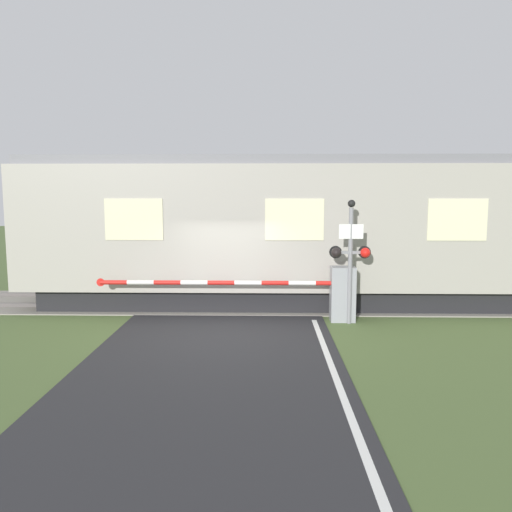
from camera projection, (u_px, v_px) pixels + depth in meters
The scene contains 5 objects.
ground_plane at pixel (223, 331), 11.48m from camera, with size 80.00×80.00×0.00m, color #4C6033.
track_bed at pixel (232, 302), 14.49m from camera, with size 36.00×3.20×0.13m.
train at pixel (291, 230), 14.20m from camera, with size 14.89×3.10×4.15m.
crossing_barrier at pixel (322, 292), 12.35m from camera, with size 6.43×0.44×1.37m.
signal_post at pixel (350, 254), 11.98m from camera, with size 1.00×0.26×3.01m.
Camera 1 is at (1.01, -11.17, 3.10)m, focal length 35.00 mm.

